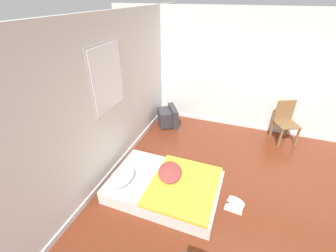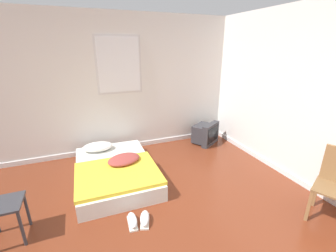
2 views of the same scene
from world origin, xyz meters
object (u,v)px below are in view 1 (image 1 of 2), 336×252
crt_tv (168,117)px  mattress_bed (165,186)px  sneaker_pair (235,204)px  wooden_chair (285,118)px

crt_tv → mattress_bed: bearing=-161.6°
crt_tv → sneaker_pair: (-1.97, -1.79, -0.17)m
mattress_bed → crt_tv: size_ratio=2.64×
wooden_chair → mattress_bed: bearing=141.5°
mattress_bed → sneaker_pair: mattress_bed is taller
mattress_bed → sneaker_pair: 1.11m
mattress_bed → wooden_chair: wooden_chair is taller
sneaker_pair → wooden_chair: bearing=-18.6°
crt_tv → wooden_chair: size_ratio=0.74×
wooden_chair → crt_tv: bearing=96.0°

